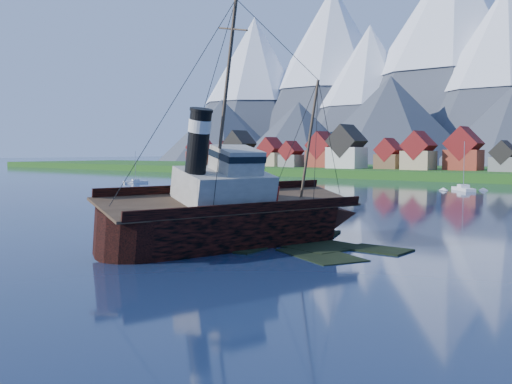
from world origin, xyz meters
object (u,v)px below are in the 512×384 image
Objects in this scene: tugboat_wreck at (241,214)px; sailboat_a at (218,188)px; sailboat_c at (463,190)px; sailboat_f at (136,182)px.

sailboat_a is at bearing 150.28° from tugboat_wreck.
tugboat_wreck reaches higher than sailboat_c.
sailboat_a is at bearing 15.69° from sailboat_f.
sailboat_f is (-89.39, -29.74, -0.05)m from sailboat_c.
sailboat_a is 1.15× the size of sailboat_f.
sailboat_a reaches higher than sailboat_f.
sailboat_c reaches higher than sailboat_f.
tugboat_wreck is 96.28m from sailboat_c.
tugboat_wreck is at bearing -124.03° from sailboat_c.
tugboat_wreck is at bearing -64.06° from sailboat_a.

